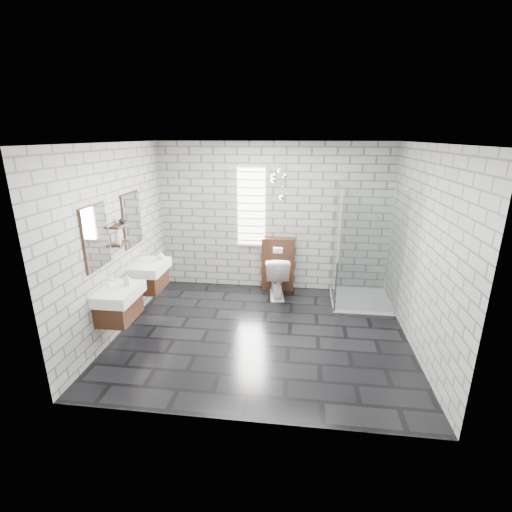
% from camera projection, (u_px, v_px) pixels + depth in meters
% --- Properties ---
extents(floor, '(4.20, 3.60, 0.02)m').
position_uv_depth(floor, '(262.00, 333.00, 5.50)').
color(floor, black).
rests_on(floor, ground).
extents(ceiling, '(4.20, 3.60, 0.02)m').
position_uv_depth(ceiling, '(263.00, 142.00, 4.66)').
color(ceiling, white).
rests_on(ceiling, wall_back).
extents(wall_back, '(4.20, 0.02, 2.70)m').
position_uv_depth(wall_back, '(273.00, 218.00, 6.79)').
color(wall_back, '#A4A49F').
rests_on(wall_back, floor).
extents(wall_front, '(4.20, 0.02, 2.70)m').
position_uv_depth(wall_front, '(241.00, 302.00, 3.37)').
color(wall_front, '#A4A49F').
rests_on(wall_front, floor).
extents(wall_left, '(0.02, 3.60, 2.70)m').
position_uv_depth(wall_left, '(117.00, 240.00, 5.33)').
color(wall_left, '#A4A49F').
rests_on(wall_left, floor).
extents(wall_right, '(0.02, 3.60, 2.70)m').
position_uv_depth(wall_right, '(423.00, 251.00, 4.83)').
color(wall_right, '#A4A49F').
rests_on(wall_right, floor).
extents(vanity_left, '(0.47, 0.70, 1.57)m').
position_uv_depth(vanity_left, '(116.00, 295.00, 4.96)').
color(vanity_left, '#3F2113').
rests_on(vanity_left, wall_left).
extents(vanity_right, '(0.47, 0.70, 1.57)m').
position_uv_depth(vanity_right, '(148.00, 268.00, 5.96)').
color(vanity_right, '#3F2113').
rests_on(vanity_right, wall_left).
extents(shelf_lower, '(0.14, 0.30, 0.03)m').
position_uv_depth(shelf_lower, '(121.00, 244.00, 5.28)').
color(shelf_lower, '#3F2113').
rests_on(shelf_lower, wall_left).
extents(shelf_upper, '(0.14, 0.30, 0.03)m').
position_uv_depth(shelf_upper, '(119.00, 226.00, 5.20)').
color(shelf_upper, '#3F2113').
rests_on(shelf_upper, wall_left).
extents(window, '(0.56, 0.05, 1.48)m').
position_uv_depth(window, '(251.00, 207.00, 6.75)').
color(window, white).
rests_on(window, wall_back).
extents(cistern_panel, '(0.60, 0.20, 1.00)m').
position_uv_depth(cistern_panel, '(278.00, 264.00, 6.93)').
color(cistern_panel, '#3F2113').
rests_on(cistern_panel, floor).
extents(flush_plate, '(0.18, 0.01, 0.12)m').
position_uv_depth(flush_plate, '(278.00, 250.00, 6.74)').
color(flush_plate, silver).
rests_on(flush_plate, cistern_panel).
extents(shower_enclosure, '(1.00, 1.00, 2.03)m').
position_uv_depth(shower_enclosure, '(357.00, 277.00, 6.28)').
color(shower_enclosure, white).
rests_on(shower_enclosure, floor).
extents(pendant_cluster, '(0.28, 0.25, 0.93)m').
position_uv_depth(pendant_cluster, '(279.00, 179.00, 6.12)').
color(pendant_cluster, silver).
rests_on(pendant_cluster, ceiling).
extents(toilet, '(0.51, 0.78, 0.75)m').
position_uv_depth(toilet, '(277.00, 276.00, 6.68)').
color(toilet, white).
rests_on(toilet, floor).
extents(soap_bottle_a, '(0.09, 0.09, 0.16)m').
position_uv_depth(soap_bottle_a, '(127.00, 280.00, 5.01)').
color(soap_bottle_a, '#B2B2B2').
rests_on(soap_bottle_a, vanity_left).
extents(soap_bottle_b, '(0.14, 0.14, 0.15)m').
position_uv_depth(soap_bottle_b, '(160.00, 255.00, 6.06)').
color(soap_bottle_b, '#B2B2B2').
rests_on(soap_bottle_b, vanity_right).
extents(soap_bottle_c, '(0.10, 0.10, 0.23)m').
position_uv_depth(soap_bottle_c, '(118.00, 236.00, 5.16)').
color(soap_bottle_c, '#B2B2B2').
rests_on(soap_bottle_c, shelf_lower).
extents(vase, '(0.12, 0.12, 0.10)m').
position_uv_depth(vase, '(122.00, 220.00, 5.28)').
color(vase, '#B2B2B2').
rests_on(vase, shelf_upper).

